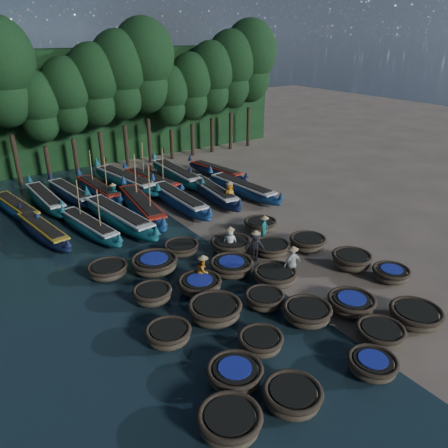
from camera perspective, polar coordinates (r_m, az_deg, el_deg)
ground at (r=23.74m, az=1.31°, el=-4.65°), size 120.00×120.00×0.00m
foliage_wall at (r=42.67m, az=-17.96°, el=14.23°), size 40.00×3.00×10.00m
coracle_0 at (r=14.57m, az=0.73°, el=-24.45°), size 2.49×2.49×0.80m
coracle_1 at (r=15.47m, az=8.93°, el=-21.35°), size 2.42×2.42×0.74m
coracle_2 at (r=17.30m, az=18.81°, el=-17.00°), size 2.09×2.09×0.65m
coracle_3 at (r=18.87m, az=19.73°, el=-13.28°), size 2.29×2.29×0.66m
coracle_4 at (r=20.37m, az=23.76°, el=-10.87°), size 2.45×2.45×0.72m
coracle_5 at (r=16.10m, az=1.44°, el=-18.96°), size 2.03×2.03×0.69m
coracle_6 at (r=17.44m, az=4.80°, el=-15.09°), size 2.12×2.12×0.69m
coracle_7 at (r=19.15m, az=10.81°, el=-11.33°), size 2.21×2.21×0.75m
coracle_8 at (r=20.25m, az=16.30°, el=-9.91°), size 2.27×2.27×0.69m
coracle_9 at (r=23.19m, az=20.98°, el=-6.06°), size 1.84×1.84×0.66m
coracle_10 at (r=17.86m, az=-7.28°, el=-14.10°), size 1.89×1.89×0.70m
coracle_11 at (r=18.90m, az=-1.19°, el=-11.21°), size 2.38×2.38×0.83m
coracle_12 at (r=19.84m, az=5.31°, el=-9.73°), size 2.03×2.03×0.68m
coracle_13 at (r=21.54m, az=6.67°, el=-6.74°), size 2.27×2.27×0.74m
coracle_14 at (r=23.63m, az=16.32°, el=-4.54°), size 2.16×2.16×0.83m
coracle_15 at (r=20.29m, az=-9.33°, el=-9.06°), size 1.94×1.94×0.72m
coracle_16 at (r=20.79m, az=-3.17°, el=-7.90°), size 2.09×2.09×0.69m
coracle_17 at (r=22.21m, az=0.97°, el=-5.55°), size 2.67×2.67×0.74m
coracle_18 at (r=24.26m, az=6.22°, el=-3.12°), size 2.22×2.22×0.66m
coracle_19 at (r=24.98m, az=10.88°, el=-2.40°), size 2.50×2.50×0.80m
coracle_20 at (r=22.73m, az=-14.95°, el=-5.82°), size 2.06×2.06×0.67m
coracle_21 at (r=22.67m, az=-9.07°, el=-5.13°), size 2.80×2.80×0.79m
coracle_22 at (r=24.28m, az=-5.59°, el=-3.11°), size 2.38×2.38×0.64m
coracle_23 at (r=24.29m, az=0.87°, el=-2.77°), size 2.28×2.28×0.78m
coracle_24 at (r=27.00m, az=4.77°, el=-0.09°), size 2.41×2.41×0.71m
long_boat_2 at (r=28.06m, az=-22.57°, el=-0.80°), size 2.32×7.29×1.30m
long_boat_3 at (r=27.67m, az=-17.25°, el=-0.30°), size 2.48×7.43×3.20m
long_boat_4 at (r=28.31m, az=-13.63°, el=0.91°), size 2.68×9.05×1.60m
long_boat_5 at (r=29.71m, az=-10.71°, el=2.29°), size 2.68×9.03×3.87m
long_boat_6 at (r=30.58m, az=-5.95°, el=3.14°), size 1.57×8.58×1.51m
long_boat_7 at (r=32.01m, az=-1.54°, el=4.20°), size 2.33×8.32×1.47m
long_boat_8 at (r=32.78m, az=2.43°, el=4.67°), size 2.09×8.34×1.47m
long_boat_10 at (r=32.36m, az=-25.48°, el=1.92°), size 2.57×7.49×1.34m
long_boat_11 at (r=33.13m, az=-22.28°, el=3.02°), size 1.74×8.03×1.41m
long_boat_12 at (r=33.73m, az=-19.36°, el=3.78°), size 2.27×7.60×1.35m
long_boat_13 at (r=33.87m, az=-16.08°, el=4.31°), size 1.88×7.71×3.28m
long_boat_14 at (r=35.21m, az=-12.76°, el=5.56°), size 3.04×9.11×1.62m
long_boat_15 at (r=34.98m, az=-9.44°, el=5.57°), size 2.69×7.87×3.39m
long_boat_16 at (r=36.23m, az=-6.26°, el=6.50°), size 1.78×8.98×1.58m
long_boat_17 at (r=37.11m, az=-1.01°, el=6.89°), size 2.39×7.23×1.29m
fisherman_0 at (r=23.91m, az=0.79°, el=-2.14°), size 0.91×0.86×1.76m
fisherman_1 at (r=25.37m, az=5.26°, el=-0.52°), size 0.68×0.59×1.78m
fisherman_2 at (r=21.18m, az=-2.76°, el=-5.94°), size 0.92×0.92×1.70m
fisherman_3 at (r=23.35m, az=4.11°, el=-2.82°), size 1.21×1.17×1.86m
fisherman_4 at (r=21.76m, az=8.90°, el=-5.02°), size 1.04×0.52×1.93m
fisherman_5 at (r=31.90m, az=-14.23°, el=3.84°), size 1.41×1.15×1.71m
fisherman_6 at (r=30.46m, az=0.72°, el=3.92°), size 0.95×0.71×1.97m
tree_5 at (r=38.07m, az=-23.09°, el=13.95°), size 3.68×3.68×8.68m
tree_6 at (r=38.51m, az=-19.84°, el=15.55°), size 4.09×4.09×9.65m
tree_7 at (r=39.10m, az=-16.62°, el=17.06°), size 4.51×4.51×10.63m
tree_8 at (r=39.82m, az=-13.47°, el=18.46°), size 4.92×4.92×11.60m
tree_9 at (r=40.67m, az=-10.39°, el=19.77°), size 5.34×5.34×12.58m
tree_10 at (r=41.94m, az=-7.14°, el=16.36°), size 3.68×3.68×8.68m
tree_11 at (r=42.97m, az=-4.35°, el=17.55°), size 4.09×4.09×9.65m
tree_12 at (r=44.10m, az=-1.66°, el=18.65°), size 4.51×4.51×10.63m
tree_13 at (r=45.33m, az=0.92°, el=19.66°), size 4.92×4.92×11.60m
tree_14 at (r=46.65m, az=3.39°, el=20.57°), size 5.34×5.34×12.58m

